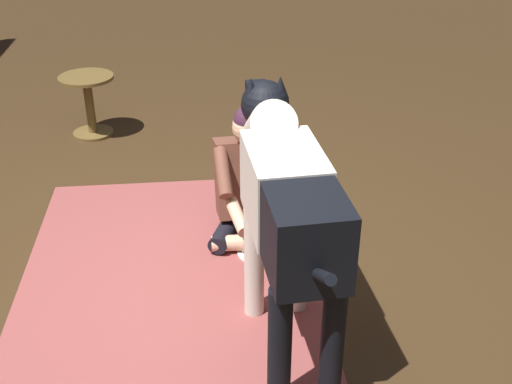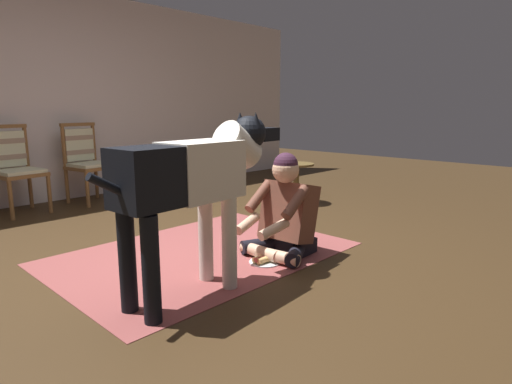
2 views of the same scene
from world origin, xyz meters
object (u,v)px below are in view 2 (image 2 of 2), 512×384
(dining_chair_left_of_pair, at_px, (14,165))
(hot_dog_on_plate, at_px, (265,260))
(person_sitting_on_floor, at_px, (285,214))
(dining_chair_right_of_pair, at_px, (86,159))
(round_side_table, at_px, (296,179))
(large_dog, at_px, (195,178))

(dining_chair_left_of_pair, height_order, hot_dog_on_plate, dining_chair_left_of_pair)
(person_sitting_on_floor, bearing_deg, hot_dog_on_plate, -176.00)
(dining_chair_left_of_pair, bearing_deg, dining_chair_right_of_pair, -0.01)
(dining_chair_left_of_pair, bearing_deg, person_sitting_on_floor, -72.18)
(hot_dog_on_plate, height_order, round_side_table, round_side_table)
(hot_dog_on_plate, bearing_deg, dining_chair_right_of_pair, 88.56)
(large_dog, xyz_separation_m, hot_dog_on_plate, (0.68, 0.05, -0.72))
(dining_chair_right_of_pair, height_order, round_side_table, dining_chair_right_of_pair)
(dining_chair_right_of_pair, bearing_deg, round_side_table, -47.70)
(round_side_table, bearing_deg, person_sitting_on_floor, -144.14)
(large_dog, bearing_deg, dining_chair_left_of_pair, 90.99)
(dining_chair_right_of_pair, relative_size, round_side_table, 1.99)
(dining_chair_right_of_pair, distance_m, hot_dog_on_plate, 3.13)
(dining_chair_left_of_pair, xyz_separation_m, person_sitting_on_floor, (0.99, -3.07, -0.21))
(large_dog, xyz_separation_m, round_side_table, (2.51, 1.21, -0.44))
(dining_chair_right_of_pair, bearing_deg, large_dog, -103.62)
(dining_chair_left_of_pair, bearing_deg, hot_dog_on_plate, -76.59)
(hot_dog_on_plate, bearing_deg, dining_chair_left_of_pair, 103.41)
(person_sitting_on_floor, distance_m, round_side_table, 1.95)
(person_sitting_on_floor, relative_size, large_dog, 0.55)
(dining_chair_left_of_pair, bearing_deg, large_dog, -89.01)
(dining_chair_right_of_pair, height_order, person_sitting_on_floor, dining_chair_right_of_pair)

